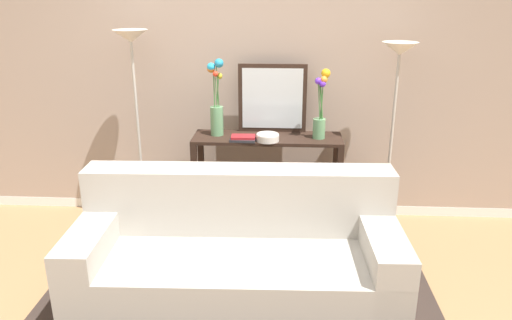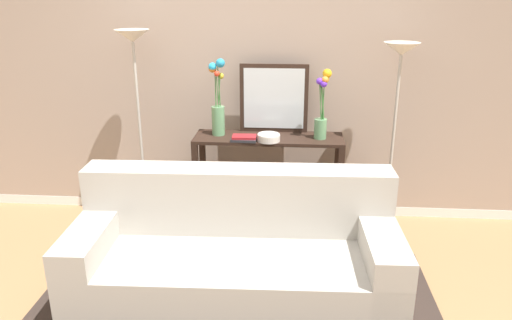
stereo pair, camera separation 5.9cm
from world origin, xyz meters
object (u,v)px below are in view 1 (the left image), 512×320
Objects in this scene: vase_short_flowers at (321,110)px; book_row_under_console at (231,219)px; couch at (237,260)px; wall_mirror at (272,98)px; vase_tall_flowers at (216,105)px; floor_lamp_right at (396,87)px; book_stack at (243,138)px; floor_lamp_left at (134,76)px; fruit_bowl at (268,137)px; console_table at (267,166)px.

book_row_under_console is at bearing 178.52° from vase_short_flowers.
vase_short_flowers is at bearing 61.86° from couch.
vase_tall_flowers reaches higher than wall_mirror.
book_stack is at bearing -176.30° from floor_lamp_right.
book_row_under_console is (0.78, 0.05, -1.30)m from floor_lamp_left.
floor_lamp_right is at bearing -2.83° from vase_short_flowers.
wall_mirror is 0.46m from book_stack.
floor_lamp_left is at bearing -173.69° from vase_tall_flowers.
wall_mirror is at bearing 81.67° from couch.
couch is 3.62× the size of wall_mirror.
fruit_bowl is (0.44, -0.15, -0.23)m from vase_tall_flowers.
floor_lamp_right is at bearing 42.42° from couch.
wall_mirror is at bearing 168.10° from floor_lamp_right.
console_table is at bearing 2.54° from floor_lamp_left.
console_table is 0.37m from book_stack.
fruit_bowl is at bearing -86.93° from console_table.
vase_short_flowers is at bearing 177.17° from floor_lamp_right.
floor_lamp_left reaches higher than floor_lamp_right.
couch is at bearing -118.14° from vase_short_flowers.
couch reaches higher than console_table.
vase_tall_flowers is 3.02× the size of book_stack.
couch is at bearing -87.64° from book_stack.
console_table is at bearing 82.21° from couch.
vase_tall_flowers reaches higher than couch.
floor_lamp_left is at bearing -169.51° from wall_mirror.
floor_lamp_right reaches higher than vase_short_flowers.
book_row_under_console is (-0.13, 0.13, -0.81)m from book_stack.
floor_lamp_left is 2.92× the size of wall_mirror.
floor_lamp_left is 1.21m from fruit_bowl.
book_stack is at bearing -170.33° from vase_short_flowers.
floor_lamp_right is 2.82× the size of vase_short_flowers.
floor_lamp_left reaches higher than couch.
floor_lamp_left is at bearing -177.46° from console_table.
wall_mirror reaches higher than vase_short_flowers.
book_stack is (-0.23, -0.29, -0.28)m from wall_mirror.
floor_lamp_left reaches higher than fruit_bowl.
fruit_bowl is at bearing -95.61° from wall_mirror.
console_table is 0.73× the size of floor_lamp_left.
couch is at bearing -76.44° from vase_tall_flowers.
couch is 1.24× the size of floor_lamp_left.
vase_tall_flowers reaches higher than vase_short_flowers.
floor_lamp_left is (-1.10, -0.05, 0.78)m from console_table.
floor_lamp_left is 1.52m from book_row_under_console.
floor_lamp_right reaches higher than couch.
floor_lamp_left is (-0.94, 1.08, 1.04)m from couch.
console_table is 5.86× the size of book_stack.
couch is at bearing -137.58° from floor_lamp_right.
floor_lamp_left is 1.03m from book_stack.
book_row_under_console is (-1.35, 0.05, -1.24)m from floor_lamp_right.
vase_tall_flowers reaches higher than book_row_under_console.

